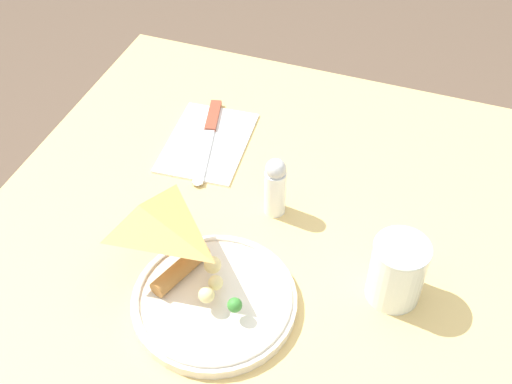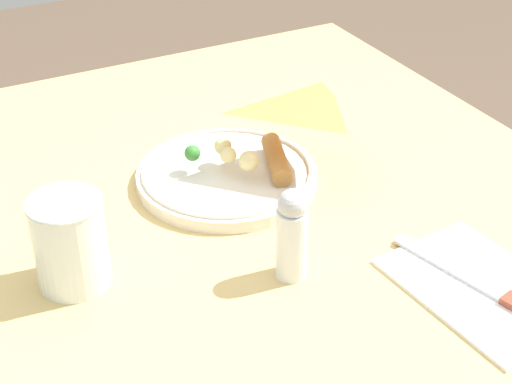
{
  "view_description": "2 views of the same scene",
  "coord_description": "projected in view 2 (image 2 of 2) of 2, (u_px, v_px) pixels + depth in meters",
  "views": [
    {
      "loc": [
        0.54,
        0.19,
        1.47
      ],
      "look_at": [
        -0.07,
        -0.04,
        0.81
      ],
      "focal_mm": 45.0,
      "sensor_mm": 36.0,
      "label": 1
    },
    {
      "loc": [
        -0.65,
        0.31,
        1.26
      ],
      "look_at": [
        -0.04,
        -0.01,
        0.81
      ],
      "focal_mm": 55.0,
      "sensor_mm": 36.0,
      "label": 2
    }
  ],
  "objects": [
    {
      "name": "butter_knife",
      "position": [
        492.0,
        290.0,
        0.78
      ],
      "size": [
        0.22,
        0.07,
        0.01
      ],
      "rotation": [
        0.0,
        0.0,
        0.24
      ],
      "color": "#99422D",
      "rests_on": "napkin_folded"
    },
    {
      "name": "salt_shaker",
      "position": [
        292.0,
        234.0,
        0.79
      ],
      "size": [
        0.03,
        0.03,
        0.1
      ],
      "color": "white",
      "rests_on": "dining_table"
    },
    {
      "name": "napkin_folded",
      "position": [
        481.0,
        288.0,
        0.79
      ],
      "size": [
        0.2,
        0.15,
        0.0
      ],
      "rotation": [
        0.0,
        0.0,
        0.08
      ],
      "color": "white",
      "rests_on": "dining_table"
    },
    {
      "name": "dining_table",
      "position": [
        234.0,
        301.0,
        0.95
      ],
      "size": [
        0.98,
        0.89,
        0.74
      ],
      "color": "#DBB770",
      "rests_on": "ground_plane"
    },
    {
      "name": "plate_pizza",
      "position": [
        228.0,
        172.0,
        0.96
      ],
      "size": [
        0.22,
        0.22,
        0.06
      ],
      "color": "silver",
      "rests_on": "dining_table"
    },
    {
      "name": "milk_glass",
      "position": [
        70.0,
        246.0,
        0.78
      ],
      "size": [
        0.08,
        0.08,
        0.1
      ],
      "color": "white",
      "rests_on": "dining_table"
    }
  ]
}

